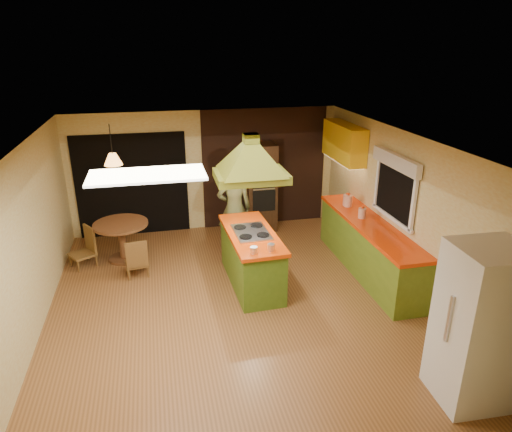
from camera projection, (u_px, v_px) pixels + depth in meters
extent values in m
plane|color=brown|center=(235.00, 306.00, 6.95)|extent=(6.50, 6.50, 0.00)
plane|color=beige|center=(206.00, 171.00, 9.46)|extent=(5.50, 0.00, 5.50)
plane|color=beige|center=(306.00, 391.00, 3.54)|extent=(5.50, 0.00, 5.50)
plane|color=beige|center=(25.00, 249.00, 5.93)|extent=(0.00, 6.50, 6.50)
plane|color=beige|center=(408.00, 216.00, 7.07)|extent=(0.00, 6.50, 6.50)
plane|color=silver|center=(232.00, 144.00, 6.05)|extent=(6.50, 6.50, 0.00)
cube|color=#381E14|center=(265.00, 168.00, 9.69)|extent=(2.64, 0.03, 2.50)
cube|color=black|center=(132.00, 185.00, 9.20)|extent=(2.20, 0.03, 2.10)
cube|color=olive|center=(368.00, 249.00, 7.85)|extent=(0.58, 3.00, 0.86)
cube|color=#E53807|center=(371.00, 224.00, 7.68)|extent=(0.62, 3.05, 0.06)
cube|color=yellow|center=(344.00, 142.00, 8.78)|extent=(0.34, 1.40, 0.70)
cube|color=black|center=(395.00, 190.00, 7.31)|extent=(0.03, 1.16, 0.96)
cube|color=white|center=(396.00, 161.00, 7.13)|extent=(0.10, 1.35, 0.22)
cube|color=white|center=(147.00, 175.00, 4.74)|extent=(1.20, 0.60, 0.03)
cube|color=#4C701C|center=(251.00, 260.00, 7.48)|extent=(0.73, 1.77, 0.85)
cube|color=#DE4007|center=(251.00, 234.00, 7.31)|extent=(0.80, 1.85, 0.06)
cube|color=silver|center=(251.00, 232.00, 7.30)|extent=(0.56, 0.79, 0.02)
cube|color=olive|center=(251.00, 176.00, 6.96)|extent=(1.10, 0.80, 0.13)
pyramid|color=olive|center=(251.00, 143.00, 6.78)|extent=(1.10, 0.80, 0.45)
cube|color=olive|center=(251.00, 138.00, 6.75)|extent=(0.22, 0.22, 0.13)
imported|color=brown|center=(234.00, 209.00, 8.45)|extent=(0.66, 0.45, 1.74)
cube|color=white|center=(480.00, 326.00, 4.89)|extent=(0.80, 0.76, 1.86)
cube|color=#3F2514|center=(261.00, 187.00, 9.53)|extent=(0.62, 0.59, 1.83)
cube|color=black|center=(264.00, 177.00, 9.15)|extent=(0.47, 0.03, 0.45)
cube|color=black|center=(264.00, 201.00, 9.33)|extent=(0.47, 0.03, 0.45)
cylinder|color=brown|center=(121.00, 224.00, 8.18)|extent=(0.97, 0.97, 0.05)
cylinder|color=brown|center=(123.00, 241.00, 8.30)|extent=(0.14, 0.14, 0.68)
cylinder|color=brown|center=(124.00, 258.00, 8.42)|extent=(0.54, 0.54, 0.05)
cone|color=#FF9E3F|center=(113.00, 159.00, 7.74)|extent=(0.35, 0.35, 0.20)
cylinder|color=beige|center=(348.00, 201.00, 8.39)|extent=(0.16, 0.16, 0.21)
cylinder|color=beige|center=(347.00, 200.00, 8.44)|extent=(0.17, 0.17, 0.20)
cylinder|color=beige|center=(362.00, 213.00, 7.85)|extent=(0.15, 0.15, 0.18)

